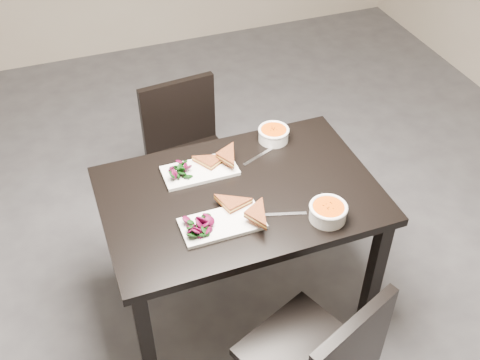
{
  "coord_description": "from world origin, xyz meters",
  "views": [
    {
      "loc": [
        -0.65,
        -2.12,
        2.45
      ],
      "look_at": [
        0.0,
        -0.36,
        0.82
      ],
      "focal_mm": 43.41,
      "sensor_mm": 36.0,
      "label": 1
    }
  ],
  "objects_px": {
    "table": "(240,208)",
    "plate_near": "(222,224)",
    "chair_far": "(188,149)",
    "plate_far": "(200,171)",
    "soup_bowl_near": "(328,211)",
    "chair_near": "(321,360)",
    "soup_bowl_far": "(274,134)"
  },
  "relations": [
    {
      "from": "table",
      "to": "plate_near",
      "type": "distance_m",
      "value": 0.24
    },
    {
      "from": "plate_near",
      "to": "plate_far",
      "type": "xyz_separation_m",
      "value": [
        0.01,
        0.35,
        -0.0
      ]
    },
    {
      "from": "plate_near",
      "to": "plate_far",
      "type": "relative_size",
      "value": 1.01
    },
    {
      "from": "table",
      "to": "chair_far",
      "type": "relative_size",
      "value": 1.41
    },
    {
      "from": "chair_near",
      "to": "soup_bowl_near",
      "type": "bearing_deg",
      "value": 41.01
    },
    {
      "from": "table",
      "to": "chair_near",
      "type": "relative_size",
      "value": 1.41
    },
    {
      "from": "soup_bowl_near",
      "to": "plate_far",
      "type": "height_order",
      "value": "soup_bowl_near"
    },
    {
      "from": "table",
      "to": "soup_bowl_near",
      "type": "relative_size",
      "value": 7.51
    },
    {
      "from": "table",
      "to": "chair_far",
      "type": "bearing_deg",
      "value": 93.59
    },
    {
      "from": "chair_far",
      "to": "soup_bowl_far",
      "type": "relative_size",
      "value": 5.64
    },
    {
      "from": "soup_bowl_near",
      "to": "plate_far",
      "type": "bearing_deg",
      "value": 131.16
    },
    {
      "from": "table",
      "to": "soup_bowl_far",
      "type": "xyz_separation_m",
      "value": [
        0.28,
        0.3,
        0.14
      ]
    },
    {
      "from": "table",
      "to": "soup_bowl_near",
      "type": "distance_m",
      "value": 0.42
    },
    {
      "from": "soup_bowl_near",
      "to": "plate_far",
      "type": "relative_size",
      "value": 0.48
    },
    {
      "from": "chair_far",
      "to": "soup_bowl_near",
      "type": "height_order",
      "value": "chair_far"
    },
    {
      "from": "chair_far",
      "to": "soup_bowl_near",
      "type": "bearing_deg",
      "value": -77.56
    },
    {
      "from": "table",
      "to": "soup_bowl_far",
      "type": "bearing_deg",
      "value": 46.55
    },
    {
      "from": "chair_near",
      "to": "chair_far",
      "type": "height_order",
      "value": "same"
    },
    {
      "from": "chair_far",
      "to": "soup_bowl_far",
      "type": "bearing_deg",
      "value": -57.45
    },
    {
      "from": "plate_near",
      "to": "soup_bowl_near",
      "type": "height_order",
      "value": "soup_bowl_near"
    },
    {
      "from": "chair_far",
      "to": "plate_far",
      "type": "xyz_separation_m",
      "value": [
        -0.08,
        -0.52,
        0.27
      ]
    },
    {
      "from": "soup_bowl_near",
      "to": "plate_far",
      "type": "distance_m",
      "value": 0.62
    },
    {
      "from": "chair_near",
      "to": "soup_bowl_near",
      "type": "height_order",
      "value": "chair_near"
    },
    {
      "from": "table",
      "to": "plate_near",
      "type": "xyz_separation_m",
      "value": [
        -0.14,
        -0.16,
        0.11
      ]
    },
    {
      "from": "table",
      "to": "chair_near",
      "type": "bearing_deg",
      "value": -85.23
    },
    {
      "from": "chair_near",
      "to": "chair_far",
      "type": "distance_m",
      "value": 1.44
    },
    {
      "from": "chair_far",
      "to": "soup_bowl_near",
      "type": "relative_size",
      "value": 5.32
    },
    {
      "from": "chair_near",
      "to": "plate_far",
      "type": "bearing_deg",
      "value": 78.97
    },
    {
      "from": "chair_far",
      "to": "table",
      "type": "bearing_deg",
      "value": -92.37
    },
    {
      "from": "chair_near",
      "to": "soup_bowl_near",
      "type": "relative_size",
      "value": 5.32
    },
    {
      "from": "chair_near",
      "to": "plate_far",
      "type": "relative_size",
      "value": 2.53
    },
    {
      "from": "chair_far",
      "to": "plate_far",
      "type": "bearing_deg",
      "value": -104.68
    }
  ]
}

